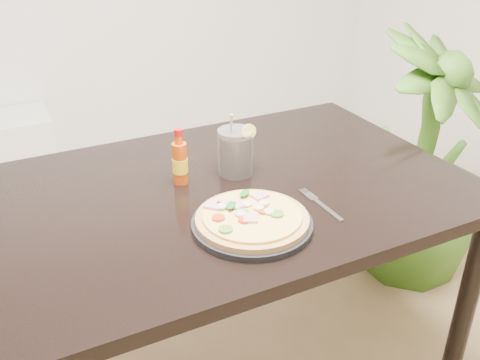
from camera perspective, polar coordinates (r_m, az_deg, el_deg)
name	(u,v)px	position (r m, az deg, el deg)	size (l,w,h in m)	color
dining_table	(222,212)	(1.56, -1.99, -3.48)	(1.40, 0.90, 0.75)	black
plate	(252,224)	(1.33, 1.29, -4.73)	(0.30, 0.30, 0.02)	black
pizza	(251,217)	(1.32, 1.20, -3.98)	(0.28, 0.28, 0.03)	tan
hot_sauce_bottle	(180,162)	(1.52, -6.42, 1.93)	(0.04, 0.04, 0.17)	#C8440B
cola_cup	(236,153)	(1.57, -0.48, 2.92)	(0.11, 0.10, 0.19)	black
fork	(319,203)	(1.45, 8.46, -2.47)	(0.02, 0.19, 0.00)	silver
houseplant	(423,161)	(2.32, 18.97, 1.94)	(0.58, 0.58, 1.04)	#3C711E
plant_pot	(409,243)	(2.52, 17.55, -6.46)	(0.28, 0.28, 0.22)	brown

